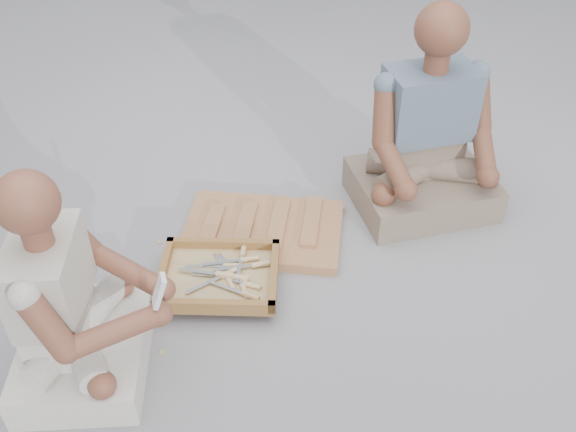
{
  "coord_description": "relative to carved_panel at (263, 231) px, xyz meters",
  "views": [
    {
      "loc": [
        -0.22,
        -1.75,
        1.8
      ],
      "look_at": [
        0.02,
        0.09,
        0.3
      ],
      "focal_mm": 40.0,
      "sensor_mm": 36.0,
      "label": 1
    }
  ],
  "objects": [
    {
      "name": "wood_chip_2",
      "position": [
        -0.37,
        -0.39,
        -0.02
      ],
      "size": [
        0.02,
        0.02,
        0.0
      ],
      "primitive_type": "cube",
      "rotation": [
        0.0,
        0.0,
        3.03
      ],
      "color": "tan",
      "rests_on": "ground"
    },
    {
      "name": "chisel_8",
      "position": [
        -0.1,
        -0.23,
        0.05
      ],
      "size": [
        0.22,
        0.03,
        0.02
      ],
      "rotation": [
        0.0,
        0.0,
        0.04
      ],
      "color": "silver",
      "rests_on": "tool_tray"
    },
    {
      "name": "carved_panel",
      "position": [
        0.0,
        0.0,
        0.0
      ],
      "size": [
        0.76,
        0.6,
        0.04
      ],
      "primitive_type": "cube",
      "rotation": [
        0.0,
        0.0,
        -0.25
      ],
      "color": "olive",
      "rests_on": "ground"
    },
    {
      "name": "companion",
      "position": [
        0.73,
        0.14,
        0.28
      ],
      "size": [
        0.65,
        0.54,
        0.92
      ],
      "rotation": [
        0.0,
        0.0,
        3.28
      ],
      "color": "#806E5C",
      "rests_on": "ground"
    },
    {
      "name": "chisel_9",
      "position": [
        -0.11,
        -0.38,
        0.05
      ],
      "size": [
        0.07,
        0.22,
        0.02
      ],
      "rotation": [
        0.0,
        0.0,
        -1.35
      ],
      "color": "silver",
      "rests_on": "tool_tray"
    },
    {
      "name": "wood_chip_1",
      "position": [
        -0.25,
        -0.11,
        -0.02
      ],
      "size": [
        0.02,
        0.02,
        0.0
      ],
      "primitive_type": "cube",
      "rotation": [
        0.0,
        0.0,
        3.02
      ],
      "color": "tan",
      "rests_on": "ground"
    },
    {
      "name": "wood_chip_0",
      "position": [
        -0.06,
        0.06,
        -0.02
      ],
      "size": [
        0.02,
        0.02,
        0.0
      ],
      "primitive_type": "cube",
      "rotation": [
        0.0,
        0.0,
        2.53
      ],
      "color": "tan",
      "rests_on": "ground"
    },
    {
      "name": "chisel_11",
      "position": [
        -0.11,
        -0.42,
        0.05
      ],
      "size": [
        0.19,
        0.14,
        0.02
      ],
      "rotation": [
        0.0,
        0.0,
        -0.58
      ],
      "color": "silver",
      "rests_on": "tool_tray"
    },
    {
      "name": "wood_chip_13",
      "position": [
        -0.44,
        0.01,
        -0.02
      ],
      "size": [
        0.02,
        0.02,
        0.0
      ],
      "primitive_type": "cube",
      "rotation": [
        0.0,
        0.0,
        2.32
      ],
      "color": "tan",
      "rests_on": "ground"
    },
    {
      "name": "craftsman",
      "position": [
        -0.67,
        -0.61,
        0.25
      ],
      "size": [
        0.55,
        0.54,
        0.81
      ],
      "rotation": [
        0.0,
        0.0,
        -1.64
      ],
      "color": "silver",
      "rests_on": "ground"
    },
    {
      "name": "chisel_10",
      "position": [
        -0.16,
        -0.33,
        0.05
      ],
      "size": [
        0.08,
        0.22,
        0.02
      ],
      "rotation": [
        0.0,
        0.0,
        -1.28
      ],
      "color": "silver",
      "rests_on": "tool_tray"
    },
    {
      "name": "chisel_1",
      "position": [
        -0.09,
        -0.36,
        0.05
      ],
      "size": [
        0.2,
        0.13,
        0.02
      ],
      "rotation": [
        0.0,
        0.0,
        -0.54
      ],
      "color": "silver",
      "rests_on": "tool_tray"
    },
    {
      "name": "chisel_5",
      "position": [
        -0.14,
        -0.32,
        0.05
      ],
      "size": [
        0.22,
        0.07,
        0.02
      ],
      "rotation": [
        0.0,
        0.0,
        -0.24
      ],
      "color": "silver",
      "rests_on": "tool_tray"
    },
    {
      "name": "wood_chip_12",
      "position": [
        0.08,
        -0.01,
        -0.02
      ],
      "size": [
        0.02,
        0.02,
        0.0
      ],
      "primitive_type": "cube",
      "rotation": [
        0.0,
        0.0,
        2.9
      ],
      "color": "tan",
      "rests_on": "ground"
    },
    {
      "name": "chisel_7",
      "position": [
        -0.1,
        -0.2,
        0.06
      ],
      "size": [
        0.06,
        0.22,
        0.02
      ],
      "rotation": [
        0.0,
        0.0,
        1.36
      ],
      "color": "silver",
      "rests_on": "tool_tray"
    },
    {
      "name": "wood_chip_5",
      "position": [
        -0.28,
        -0.01,
        -0.02
      ],
      "size": [
        0.02,
        0.02,
        0.0
      ],
      "primitive_type": "cube",
      "rotation": [
        0.0,
        0.0,
        0.86
      ],
      "color": "tan",
      "rests_on": "ground"
    },
    {
      "name": "chisel_6",
      "position": [
        -0.18,
        -0.31,
        0.05
      ],
      "size": [
        0.2,
        0.12,
        0.02
      ],
      "rotation": [
        0.0,
        0.0,
        0.48
      ],
      "color": "silver",
      "rests_on": "tool_tray"
    },
    {
      "name": "ground",
      "position": [
        0.06,
        -0.34,
        -0.02
      ],
      "size": [
        60.0,
        60.0,
        0.0
      ],
      "primitive_type": "plane",
      "color": "#98979C",
      "rests_on": "ground"
    },
    {
      "name": "wood_chip_11",
      "position": [
        -0.32,
        -0.21,
        -0.02
      ],
      "size": [
        0.02,
        0.02,
        0.0
      ],
      "primitive_type": "cube",
      "rotation": [
        0.0,
        0.0,
        0.43
      ],
      "color": "tan",
      "rests_on": "ground"
    },
    {
      "name": "wood_chip_10",
      "position": [
        0.06,
        -0.13,
        -0.02
      ],
      "size": [
        0.02,
        0.02,
        0.0
      ],
      "primitive_type": "cube",
      "rotation": [
        0.0,
        0.0,
        0.35
      ],
      "color": "tan",
      "rests_on": "ground"
    },
    {
      "name": "wood_chip_8",
      "position": [
        0.01,
        -0.01,
        -0.02
      ],
      "size": [
        0.02,
        0.02,
        0.0
      ],
      "primitive_type": "cube",
      "rotation": [
        0.0,
        0.0,
        0.79
      ],
      "color": "tan",
      "rests_on": "ground"
    },
    {
      "name": "wood_chip_3",
      "position": [
        0.02,
        -0.07,
        -0.02
      ],
      "size": [
        0.02,
        0.02,
        0.0
      ],
      "primitive_type": "cube",
      "rotation": [
        0.0,
        0.0,
        2.77
      ],
      "color": "tan",
      "rests_on": "ground"
    },
    {
      "name": "wood_chip_4",
      "position": [
        -0.52,
        -0.38,
        -0.02
      ],
      "size": [
        0.02,
        0.02,
        0.0
      ],
      "primitive_type": "cube",
      "rotation": [
        0.0,
        0.0,
        1.7
      ],
      "color": "tan",
      "rests_on": "ground"
    },
    {
      "name": "chisel_0",
      "position": [
        -0.12,
        -0.32,
        0.05
      ],
      "size": [
        0.12,
        0.2,
        0.02
      ],
      "rotation": [
        0.0,
        0.0,
        -1.09
      ],
      "color": "silver",
      "rests_on": "tool_tray"
    },
    {
      "name": "wood_chip_9",
      "position": [
        -0.23,
        -0.43,
        -0.02
      ],
      "size": [
        0.02,
        0.02,
        0.0
      ],
      "primitive_type": "cube",
      "rotation": [
        0.0,
        0.0,
        0.11
      ],
      "color": "tan",
      "rests_on": "ground"
    },
    {
      "name": "wood_chip_7",
      "position": [
        -0.42,
        -0.59,
        -0.02
      ],
      "size": [
        0.02,
        0.02,
        0.0
      ],
      "primitive_type": "cube",
      "rotation": [
        0.0,
        0.0,
        1.34
      ],
      "color": "tan",
      "rests_on": "ground"
    },
    {
      "name": "wood_chip_6",
      "position": [
        0.05,
        0.07,
        -0.02
      ],
      "size": [
        0.02,
        0.02,
        0.0
      ],
      "primitive_type": "cube",
      "rotation": [
        0.0,
        0.0,
        0.09
      ],
      "color": "tan",
      "rests_on": "ground"
    },
    {
      "name": "tool_tray",
      "position": [
        -0.2,
        -0.3,
        0.04
      ],
      "size": [
        0.51,
        0.43,
        0.06
      ],
      "rotation": [
        0.0,
        0.0,
        -0.16
      ],
      "color": "brown",
      "rests_on": "carved_panel"
    },
    {
      "name": "chisel_4",
      "position": [
        -0.06,
        -0.27,
        0.06
      ],
      "size": [
        0.22,
        0.03,
        0.02
      ],
      "rotation": [
        0.0,
        0.0,
        0.05
      ],
      "color": "silver",
      "rests_on": "tool_tray"
    },
    {
      "name": "chisel_2",
      "position": [
        -0.17,
        -0.25,
        0.05
      ],
      "size": [
        0.22,
        0.04,
        0.02
      ],
      "rotation": [
        0.0,
        0.0,
        -0.11
      ],
      "color": "silver",
      "rests_on": "tool_tray"
    },
    {
      "name": "mobile_phone",
      "position": [
        -0.38,
        -0.68,
        0.37
      ],
      "size": [
        0.06,
        0.06,
        0.12
      ],
      "rotation": [
        -0.35,
        0.0,
        -1.42
      ],
      "color": "silver",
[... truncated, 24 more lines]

